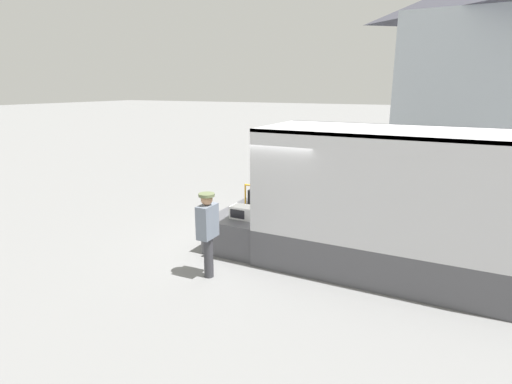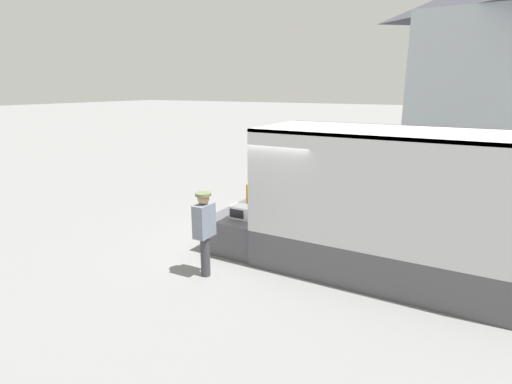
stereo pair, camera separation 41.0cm
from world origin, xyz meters
The scene contains 7 objects.
ground_plane centered at (0.00, 0.00, 0.00)m, with size 160.00×160.00×0.00m, color gray.
box_truck centered at (3.86, 0.00, 0.85)m, with size 6.67×2.20×2.80m.
tailgate_deck centered at (-0.62, 0.00, 0.38)m, with size 1.24×2.09×0.77m, color #4C4C51.
microwave centered at (-0.49, -0.48, 0.91)m, with size 0.53×0.36×0.28m.
portable_generator centered at (-0.54, 0.54, 0.98)m, with size 0.68×0.43×0.56m.
worker_person centered at (-0.49, -1.88, 1.02)m, with size 0.30×0.44×1.67m.
house_backdrop centered at (5.26, 13.49, 4.48)m, with size 9.21×7.09×8.79m.
Camera 1 is at (3.48, -7.79, 3.55)m, focal length 28.00 mm.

